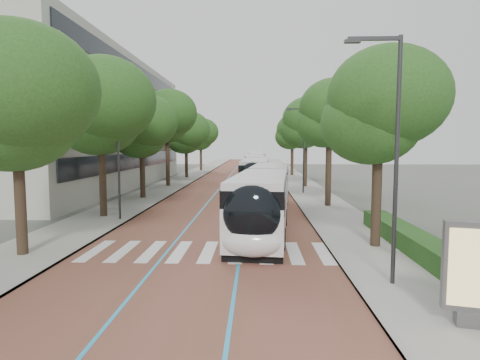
# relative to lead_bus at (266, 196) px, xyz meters

# --- Properties ---
(ground) EXTENTS (160.00, 160.00, 0.00)m
(ground) POSITION_rel_lead_bus_xyz_m (-2.86, -7.66, -1.63)
(ground) COLOR #51544C
(ground) RESTS_ON ground
(road) EXTENTS (11.00, 140.00, 0.02)m
(road) POSITION_rel_lead_bus_xyz_m (-2.86, 32.34, -1.62)
(road) COLOR brown
(road) RESTS_ON ground
(sidewalk_left) EXTENTS (4.00, 140.00, 0.12)m
(sidewalk_left) POSITION_rel_lead_bus_xyz_m (-10.36, 32.34, -1.57)
(sidewalk_left) COLOR #9D9A94
(sidewalk_left) RESTS_ON ground
(sidewalk_right) EXTENTS (4.00, 140.00, 0.12)m
(sidewalk_right) POSITION_rel_lead_bus_xyz_m (4.64, 32.34, -1.57)
(sidewalk_right) COLOR #9D9A94
(sidewalk_right) RESTS_ON ground
(kerb_left) EXTENTS (0.20, 140.00, 0.14)m
(kerb_left) POSITION_rel_lead_bus_xyz_m (-8.46, 32.34, -1.57)
(kerb_left) COLOR gray
(kerb_left) RESTS_ON ground
(kerb_right) EXTENTS (0.20, 140.00, 0.14)m
(kerb_right) POSITION_rel_lead_bus_xyz_m (2.74, 32.34, -1.57)
(kerb_right) COLOR gray
(kerb_right) RESTS_ON ground
(zebra_crossing) EXTENTS (10.55, 3.60, 0.01)m
(zebra_crossing) POSITION_rel_lead_bus_xyz_m (-2.66, -6.66, -1.60)
(zebra_crossing) COLOR silver
(zebra_crossing) RESTS_ON ground
(lane_line_left) EXTENTS (0.12, 126.00, 0.01)m
(lane_line_left) POSITION_rel_lead_bus_xyz_m (-4.46, 32.34, -1.60)
(lane_line_left) COLOR #2A9DD5
(lane_line_left) RESTS_ON road
(lane_line_right) EXTENTS (0.12, 126.00, 0.01)m
(lane_line_right) POSITION_rel_lead_bus_xyz_m (-1.26, 32.34, -1.60)
(lane_line_right) COLOR #2A9DD5
(lane_line_right) RESTS_ON road
(office_building) EXTENTS (18.11, 40.00, 14.00)m
(office_building) POSITION_rel_lead_bus_xyz_m (-22.34, 20.34, 5.37)
(office_building) COLOR #9D9C91
(office_building) RESTS_ON ground
(hedge) EXTENTS (1.20, 14.00, 0.80)m
(hedge) POSITION_rel_lead_bus_xyz_m (6.24, -7.66, -1.11)
(hedge) COLOR #204718
(hedge) RESTS_ON sidewalk_right
(streetlight_near) EXTENTS (1.82, 0.20, 8.00)m
(streetlight_near) POSITION_rel_lead_bus_xyz_m (3.76, -10.66, 3.19)
(streetlight_near) COLOR #2E2E31
(streetlight_near) RESTS_ON sidewalk_right
(streetlight_far) EXTENTS (1.82, 0.20, 8.00)m
(streetlight_far) POSITION_rel_lead_bus_xyz_m (3.76, 14.34, 3.19)
(streetlight_far) COLOR #2E2E31
(streetlight_far) RESTS_ON sidewalk_right
(lamp_post_left) EXTENTS (0.14, 0.14, 8.00)m
(lamp_post_left) POSITION_rel_lead_bus_xyz_m (-8.96, 0.34, 2.49)
(lamp_post_left) COLOR #2E2E31
(lamp_post_left) RESTS_ON sidewalk_left
(trees_left) EXTENTS (6.46, 61.06, 10.13)m
(trees_left) POSITION_rel_lead_bus_xyz_m (-10.36, 16.21, 4.90)
(trees_left) COLOR black
(trees_left) RESTS_ON ground
(trees_right) EXTENTS (5.75, 47.28, 9.26)m
(trees_right) POSITION_rel_lead_bus_xyz_m (4.84, 15.20, 4.90)
(trees_right) COLOR black
(trees_right) RESTS_ON ground
(lead_bus) EXTENTS (4.11, 18.54, 3.20)m
(lead_bus) POSITION_rel_lead_bus_xyz_m (0.00, 0.00, 0.00)
(lead_bus) COLOR black
(lead_bus) RESTS_ON ground
(bus_queued_0) EXTENTS (3.02, 12.49, 3.20)m
(bus_queued_0) POSITION_rel_lead_bus_xyz_m (-0.63, 16.50, -0.00)
(bus_queued_0) COLOR silver
(bus_queued_0) RESTS_ON ground
(bus_queued_1) EXTENTS (3.03, 12.49, 3.20)m
(bus_queued_1) POSITION_rel_lead_bus_xyz_m (-0.80, 30.07, -0.00)
(bus_queued_1) COLOR silver
(bus_queued_1) RESTS_ON ground
(bus_queued_2) EXTENTS (3.09, 12.50, 3.20)m
(bus_queued_2) POSITION_rel_lead_bus_xyz_m (-0.31, 43.16, -0.00)
(bus_queued_2) COLOR silver
(bus_queued_2) RESTS_ON ground
(bus_queued_3) EXTENTS (3.20, 12.52, 3.20)m
(bus_queued_3) POSITION_rel_lead_bus_xyz_m (-0.49, 55.34, -0.00)
(bus_queued_3) COLOR silver
(bus_queued_3) RESTS_ON ground
(ad_panel) EXTENTS (1.33, 0.65, 2.66)m
(ad_panel) POSITION_rel_lead_bus_xyz_m (4.80, -13.72, -0.11)
(ad_panel) COLOR #59595B
(ad_panel) RESTS_ON sidewalk_right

